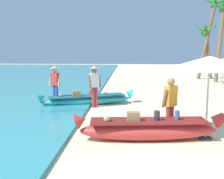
{
  "coord_description": "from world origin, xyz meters",
  "views": [
    {
      "loc": [
        -1.53,
        -6.79,
        2.43
      ],
      "look_at": [
        -2.12,
        3.17,
        0.9
      ],
      "focal_mm": 40.54,
      "sensor_mm": 36.0,
      "label": 1
    }
  ],
  "objects_px": {
    "boat_red_foreground": "(148,129)",
    "boat_cyan_midground": "(87,99)",
    "person_vendor_hatted": "(95,83)",
    "palm_tree_leaning_seaward": "(207,34)",
    "patio_umbrella_large": "(210,63)",
    "palm_tree_far_behind": "(214,12)",
    "person_vendor_assistant": "(55,82)",
    "person_tourist_customer": "(170,102)",
    "palm_tree_mid_cluster": "(223,15)"
  },
  "relations": [
    {
      "from": "boat_red_foreground",
      "to": "boat_cyan_midground",
      "type": "relative_size",
      "value": 0.96
    },
    {
      "from": "person_vendor_hatted",
      "to": "palm_tree_leaning_seaward",
      "type": "bearing_deg",
      "value": 55.18
    },
    {
      "from": "boat_red_foreground",
      "to": "patio_umbrella_large",
      "type": "height_order",
      "value": "patio_umbrella_large"
    },
    {
      "from": "palm_tree_leaning_seaward",
      "to": "palm_tree_far_behind",
      "type": "xyz_separation_m",
      "value": [
        0.46,
        -0.11,
        1.77
      ]
    },
    {
      "from": "patio_umbrella_large",
      "to": "palm_tree_far_behind",
      "type": "bearing_deg",
      "value": 72.0
    },
    {
      "from": "boat_cyan_midground",
      "to": "palm_tree_leaning_seaward",
      "type": "bearing_deg",
      "value": 52.68
    },
    {
      "from": "palm_tree_leaning_seaward",
      "to": "person_vendor_assistant",
      "type": "bearing_deg",
      "value": -131.07
    },
    {
      "from": "person_vendor_hatted",
      "to": "person_tourist_customer",
      "type": "distance_m",
      "value": 4.25
    },
    {
      "from": "palm_tree_mid_cluster",
      "to": "patio_umbrella_large",
      "type": "bearing_deg",
      "value": -110.65
    },
    {
      "from": "person_vendor_assistant",
      "to": "palm_tree_mid_cluster",
      "type": "relative_size",
      "value": 0.28
    },
    {
      "from": "person_vendor_hatted",
      "to": "palm_tree_leaning_seaward",
      "type": "height_order",
      "value": "palm_tree_leaning_seaward"
    },
    {
      "from": "boat_red_foreground",
      "to": "person_tourist_customer",
      "type": "bearing_deg",
      "value": 44.62
    },
    {
      "from": "palm_tree_far_behind",
      "to": "person_vendor_hatted",
      "type": "bearing_deg",
      "value": -126.56
    },
    {
      "from": "person_vendor_hatted",
      "to": "person_vendor_assistant",
      "type": "bearing_deg",
      "value": 171.11
    },
    {
      "from": "boat_cyan_midground",
      "to": "palm_tree_far_behind",
      "type": "relative_size",
      "value": 0.61
    },
    {
      "from": "boat_red_foreground",
      "to": "boat_cyan_midground",
      "type": "height_order",
      "value": "boat_red_foreground"
    },
    {
      "from": "boat_cyan_midground",
      "to": "palm_tree_mid_cluster",
      "type": "bearing_deg",
      "value": 44.9
    },
    {
      "from": "patio_umbrella_large",
      "to": "palm_tree_mid_cluster",
      "type": "bearing_deg",
      "value": 69.35
    },
    {
      "from": "boat_red_foreground",
      "to": "person_vendor_hatted",
      "type": "xyz_separation_m",
      "value": [
        -1.99,
        3.97,
        0.74
      ]
    },
    {
      "from": "boat_red_foreground",
      "to": "palm_tree_leaning_seaward",
      "type": "bearing_deg",
      "value": 68.59
    },
    {
      "from": "boat_cyan_midground",
      "to": "palm_tree_far_behind",
      "type": "bearing_deg",
      "value": 50.96
    },
    {
      "from": "person_vendor_hatted",
      "to": "palm_tree_mid_cluster",
      "type": "bearing_deg",
      "value": 47.74
    },
    {
      "from": "palm_tree_leaning_seaward",
      "to": "palm_tree_mid_cluster",
      "type": "distance_m",
      "value": 2.6
    },
    {
      "from": "person_vendor_hatted",
      "to": "person_tourist_customer",
      "type": "xyz_separation_m",
      "value": [
        2.67,
        -3.3,
        -0.12
      ]
    },
    {
      "from": "person_vendor_hatted",
      "to": "palm_tree_leaning_seaward",
      "type": "relative_size",
      "value": 0.38
    },
    {
      "from": "person_tourist_customer",
      "to": "palm_tree_mid_cluster",
      "type": "relative_size",
      "value": 0.26
    },
    {
      "from": "person_vendor_hatted",
      "to": "person_vendor_assistant",
      "type": "distance_m",
      "value": 1.83
    },
    {
      "from": "person_vendor_hatted",
      "to": "person_vendor_assistant",
      "type": "height_order",
      "value": "person_vendor_hatted"
    },
    {
      "from": "boat_cyan_midground",
      "to": "patio_umbrella_large",
      "type": "height_order",
      "value": "patio_umbrella_large"
    },
    {
      "from": "palm_tree_mid_cluster",
      "to": "palm_tree_leaning_seaward",
      "type": "bearing_deg",
      "value": 101.55
    },
    {
      "from": "person_tourist_customer",
      "to": "patio_umbrella_large",
      "type": "height_order",
      "value": "patio_umbrella_large"
    },
    {
      "from": "person_vendor_assistant",
      "to": "patio_umbrella_large",
      "type": "bearing_deg",
      "value": -37.53
    },
    {
      "from": "palm_tree_far_behind",
      "to": "palm_tree_mid_cluster",
      "type": "bearing_deg",
      "value": -90.02
    },
    {
      "from": "boat_cyan_midground",
      "to": "palm_tree_mid_cluster",
      "type": "distance_m",
      "value": 13.58
    },
    {
      "from": "person_tourist_customer",
      "to": "person_vendor_assistant",
      "type": "height_order",
      "value": "person_vendor_assistant"
    },
    {
      "from": "boat_cyan_midground",
      "to": "palm_tree_leaning_seaward",
      "type": "relative_size",
      "value": 0.89
    },
    {
      "from": "palm_tree_mid_cluster",
      "to": "palm_tree_far_behind",
      "type": "height_order",
      "value": "palm_tree_far_behind"
    },
    {
      "from": "person_vendor_assistant",
      "to": "palm_tree_leaning_seaward",
      "type": "height_order",
      "value": "palm_tree_leaning_seaward"
    },
    {
      "from": "palm_tree_far_behind",
      "to": "person_vendor_assistant",
      "type": "bearing_deg",
      "value": -132.63
    },
    {
      "from": "person_vendor_hatted",
      "to": "patio_umbrella_large",
      "type": "bearing_deg",
      "value": -47.14
    },
    {
      "from": "person_vendor_assistant",
      "to": "palm_tree_mid_cluster",
      "type": "xyz_separation_m",
      "value": [
        10.39,
        9.16,
        4.03
      ]
    },
    {
      "from": "patio_umbrella_large",
      "to": "palm_tree_far_behind",
      "type": "xyz_separation_m",
      "value": [
        5.01,
        15.42,
        3.5
      ]
    },
    {
      "from": "boat_cyan_midground",
      "to": "person_tourist_customer",
      "type": "bearing_deg",
      "value": -50.85
    },
    {
      "from": "person_vendor_hatted",
      "to": "person_tourist_customer",
      "type": "relative_size",
      "value": 1.1
    },
    {
      "from": "patio_umbrella_large",
      "to": "palm_tree_leaning_seaward",
      "type": "bearing_deg",
      "value": 73.65
    },
    {
      "from": "boat_red_foreground",
      "to": "person_vendor_assistant",
      "type": "xyz_separation_m",
      "value": [
        -3.79,
        4.26,
        0.73
      ]
    },
    {
      "from": "boat_red_foreground",
      "to": "person_vendor_hatted",
      "type": "height_order",
      "value": "person_vendor_hatted"
    },
    {
      "from": "boat_cyan_midground",
      "to": "person_vendor_hatted",
      "type": "relative_size",
      "value": 2.36
    },
    {
      "from": "boat_red_foreground",
      "to": "palm_tree_mid_cluster",
      "type": "height_order",
      "value": "palm_tree_mid_cluster"
    },
    {
      "from": "person_vendor_hatted",
      "to": "palm_tree_leaning_seaward",
      "type": "distance_m",
      "value": 14.49
    }
  ]
}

